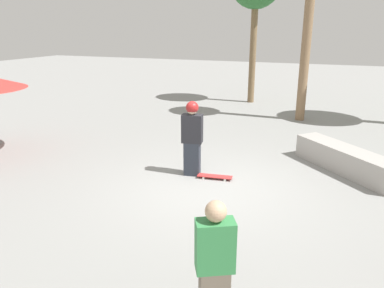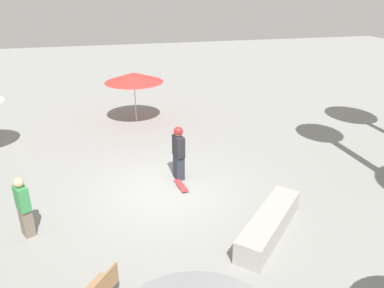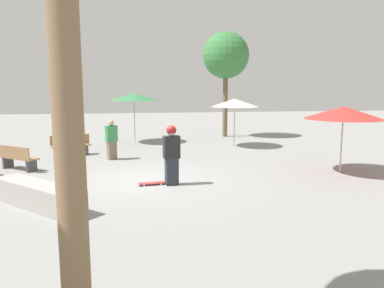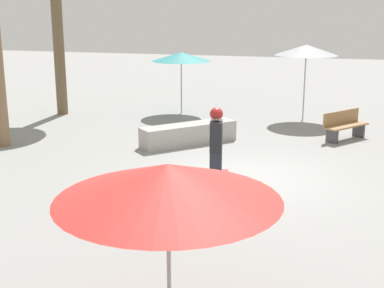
{
  "view_description": "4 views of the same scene",
  "coord_description": "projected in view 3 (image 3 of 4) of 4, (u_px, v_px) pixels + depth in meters",
  "views": [
    {
      "loc": [
        -7.09,
        -2.42,
        3.35
      ],
      "look_at": [
        0.76,
        0.71,
        0.69
      ],
      "focal_mm": 35.0,
      "sensor_mm": 36.0,
      "label": 1
    },
    {
      "loc": [
        -1.55,
        -9.74,
        5.73
      ],
      "look_at": [
        0.93,
        0.37,
        1.26
      ],
      "focal_mm": 35.0,
      "sensor_mm": 36.0,
      "label": 2
    },
    {
      "loc": [
        11.22,
        -0.42,
        2.86
      ],
      "look_at": [
        0.65,
        1.21,
        1.21
      ],
      "focal_mm": 35.0,
      "sensor_mm": 36.0,
      "label": 3
    },
    {
      "loc": [
        -1.9,
        11.68,
        3.89
      ],
      "look_at": [
        1.03,
        0.95,
        0.99
      ],
      "focal_mm": 50.0,
      "sensor_mm": 36.0,
      "label": 4
    }
  ],
  "objects": [
    {
      "name": "ground_plane",
      "position": [
        150.0,
        181.0,
        11.46
      ],
      "size": [
        60.0,
        60.0,
        0.0
      ],
      "primitive_type": "plane",
      "color": "gray"
    },
    {
      "name": "skater_main",
      "position": [
        172.0,
        153.0,
        10.86
      ],
      "size": [
        0.33,
        0.5,
        1.76
      ],
      "rotation": [
        0.0,
        0.0,
        4.88
      ],
      "color": "#282D38",
      "rests_on": "ground_plane"
    },
    {
      "name": "skateboard",
      "position": [
        152.0,
        183.0,
        10.96
      ],
      "size": [
        0.31,
        0.82,
        0.07
      ],
      "rotation": [
        0.0,
        0.0,
        4.85
      ],
      "color": "red",
      "rests_on": "ground_plane"
    },
    {
      "name": "concrete_ledge",
      "position": [
        38.0,
        195.0,
        8.92
      ],
      "size": [
        2.48,
        2.52,
        0.58
      ],
      "rotation": [
        0.0,
        0.0,
        0.8
      ],
      "color": "#A8A39E",
      "rests_on": "ground_plane"
    },
    {
      "name": "bench_near",
      "position": [
        17.0,
        158.0,
        12.88
      ],
      "size": [
        1.33,
        1.53,
        0.85
      ],
      "rotation": [
        0.0,
        0.0,
        0.91
      ],
      "color": "#47474C",
      "rests_on": "ground_plane"
    },
    {
      "name": "bench_far",
      "position": [
        71.0,
        145.0,
        15.62
      ],
      "size": [
        0.95,
        1.66,
        0.85
      ],
      "rotation": [
        0.0,
        0.0,
        5.05
      ],
      "color": "#47474C",
      "rests_on": "ground_plane"
    },
    {
      "name": "shade_umbrella_cream",
      "position": [
        235.0,
        103.0,
        17.76
      ],
      "size": [
        2.25,
        2.25,
        2.29
      ],
      "color": "#B7B7BC",
      "rests_on": "ground_plane"
    },
    {
      "name": "shade_umbrella_green",
      "position": [
        134.0,
        97.0,
        19.05
      ],
      "size": [
        2.51,
        2.51,
        2.53
      ],
      "color": "#B7B7BC",
      "rests_on": "ground_plane"
    },
    {
      "name": "shade_umbrella_red",
      "position": [
        343.0,
        113.0,
        12.3
      ],
      "size": [
        2.55,
        2.55,
        2.22
      ],
      "color": "#B7B7BC",
      "rests_on": "ground_plane"
    },
    {
      "name": "palm_tree_right",
      "position": [
        226.0,
        56.0,
        20.95
      ],
      "size": [
        2.6,
        2.6,
        5.9
      ],
      "color": "brown",
      "rests_on": "ground_plane"
    },
    {
      "name": "bystander_watching",
      "position": [
        112.0,
        140.0,
        14.71
      ],
      "size": [
        0.42,
        0.49,
        1.58
      ],
      "rotation": [
        0.0,
        0.0,
        5.21
      ],
      "color": "#726656",
      "rests_on": "ground_plane"
    }
  ]
}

